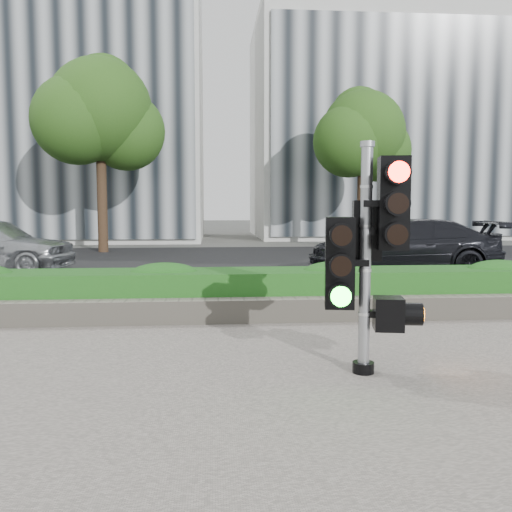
# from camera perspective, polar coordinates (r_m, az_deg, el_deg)

# --- Properties ---
(ground) EXTENTS (120.00, 120.00, 0.00)m
(ground) POSITION_cam_1_polar(r_m,az_deg,el_deg) (6.12, -0.24, -10.97)
(ground) COLOR #51514C
(ground) RESTS_ON ground
(sidewalk) EXTENTS (16.00, 11.00, 0.03)m
(sidewalk) POSITION_cam_1_polar(r_m,az_deg,el_deg) (3.79, 2.80, -21.35)
(sidewalk) COLOR #9E9389
(sidewalk) RESTS_ON ground
(road) EXTENTS (60.00, 13.00, 0.02)m
(road) POSITION_cam_1_polar(r_m,az_deg,el_deg) (15.96, -2.93, -0.85)
(road) COLOR black
(road) RESTS_ON ground
(curb) EXTENTS (60.00, 0.25, 0.12)m
(curb) POSITION_cam_1_polar(r_m,az_deg,el_deg) (9.17, -1.72, -5.11)
(curb) COLOR gray
(curb) RESTS_ON ground
(stone_wall) EXTENTS (12.00, 0.32, 0.34)m
(stone_wall) POSITION_cam_1_polar(r_m,az_deg,el_deg) (7.92, -1.27, -5.74)
(stone_wall) COLOR gray
(stone_wall) RESTS_ON sidewalk
(hedge) EXTENTS (12.00, 1.00, 0.68)m
(hedge) POSITION_cam_1_polar(r_m,az_deg,el_deg) (8.53, -1.53, -3.78)
(hedge) COLOR green
(hedge) RESTS_ON sidewalk
(building_left) EXTENTS (16.00, 9.00, 15.00)m
(building_left) POSITION_cam_1_polar(r_m,az_deg,el_deg) (30.65, -21.51, 15.80)
(building_left) COLOR #B7B7B2
(building_left) RESTS_ON ground
(building_right) EXTENTS (18.00, 10.00, 12.00)m
(building_right) POSITION_cam_1_polar(r_m,az_deg,el_deg) (33.19, 16.06, 12.50)
(building_right) COLOR #B7B7B2
(building_right) RESTS_ON ground
(tree_left) EXTENTS (4.61, 4.03, 7.34)m
(tree_left) POSITION_cam_1_polar(r_m,az_deg,el_deg) (21.09, -16.13, 14.17)
(tree_left) COLOR black
(tree_left) RESTS_ON ground
(tree_right) EXTENTS (4.10, 3.58, 6.53)m
(tree_right) POSITION_cam_1_polar(r_m,az_deg,el_deg) (22.39, 11.10, 12.29)
(tree_right) COLOR black
(tree_right) RESTS_ON ground
(traffic_signal) EXTENTS (0.83, 0.65, 2.31)m
(traffic_signal) POSITION_cam_1_polar(r_m,az_deg,el_deg) (5.51, 11.75, 0.96)
(traffic_signal) COLOR black
(traffic_signal) RESTS_ON sidewalk
(car_dark) EXTENTS (4.87, 2.31, 1.37)m
(car_dark) POSITION_cam_1_polar(r_m,az_deg,el_deg) (14.08, 15.18, 0.99)
(car_dark) COLOR black
(car_dark) RESTS_ON road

